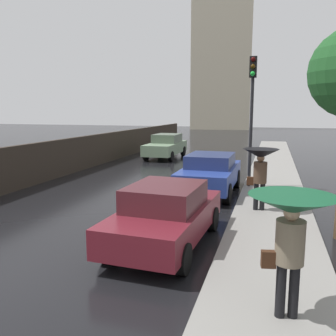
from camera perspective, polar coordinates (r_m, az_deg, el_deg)
sidewalk_strip at (r=5.40m, az=16.03°, el=-24.43°), size 2.20×60.00×0.14m
car_green_mid_road at (r=22.73m, az=-0.34°, el=3.54°), size 1.80×4.48×1.50m
car_blue_far_ahead at (r=13.15m, az=6.74°, el=-0.75°), size 1.90×4.13×1.44m
car_maroon_behind_camera at (r=8.07m, az=-0.30°, el=-7.42°), size 1.93×4.02×1.41m
pedestrian_with_umbrella_near at (r=5.15m, az=19.09°, el=-7.56°), size 1.18×1.18×1.77m
pedestrian_with_umbrella_far at (r=10.57m, az=14.56°, el=1.03°), size 1.02×1.02×1.79m
traffic_light at (r=13.79m, az=13.27°, el=10.73°), size 0.26×0.39×4.81m
distant_tower at (r=61.37m, az=8.75°, el=19.70°), size 9.84×10.91×28.46m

